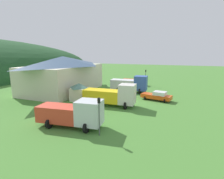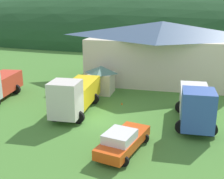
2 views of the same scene
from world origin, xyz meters
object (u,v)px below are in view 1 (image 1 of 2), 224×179
Objects in this scene: traffic_light_west at (99,113)px; box_truck_blue at (131,84)px; flatbed_truck_yellow at (113,95)px; traffic_cone_near_pickup at (104,98)px; depot_building at (64,73)px; light_truck_cream at (134,80)px; traffic_cone_mid_row at (96,103)px; play_shed_cream at (79,92)px; service_pickup_orange at (157,96)px; tow_truck_silver at (73,113)px; traffic_light_east at (146,76)px.

box_truck_blue is at bearing 6.32° from traffic_light_west.
traffic_cone_near_pickup is (3.77, 3.21, -1.75)m from flatbed_truck_yellow.
light_truck_cream is at bearing -44.48° from depot_building.
depot_building is 42.38× the size of traffic_cone_near_pickup.
flatbed_truck_yellow is 1.61× the size of light_truck_cream.
traffic_cone_mid_row is at bearing -111.13° from box_truck_blue.
play_shed_cream is 13.90m from service_pickup_orange.
box_truck_blue is at bearing 80.08° from tow_truck_silver.
traffic_light_west is (-29.91, -3.78, 1.28)m from light_truck_cream.
depot_building is 20.68m from tow_truck_silver.
depot_building is 2.47× the size of tow_truck_silver.
tow_truck_silver is (-10.04, -5.37, 0.06)m from play_shed_cream.
depot_building is 6.11× the size of play_shed_cream.
light_truck_cream is at bearing -6.11° from traffic_cone_mid_row.
depot_building reaches higher than traffic_light_east.
traffic_light_east reaches higher than tow_truck_silver.
play_shed_cream is at bearing 111.94° from tow_truck_silver.
depot_building is 20.64m from service_pickup_orange.
traffic_cone_mid_row is (9.97, 2.17, -1.68)m from tow_truck_silver.
traffic_light_west is 29.42m from traffic_light_east.
traffic_light_west is at bearing -151.85° from traffic_cone_mid_row.
light_truck_cream is at bearing -6.80° from traffic_cone_near_pickup.
tow_truck_silver is 1.48× the size of light_truck_cream.
flatbed_truck_yellow is 2.04× the size of traffic_light_east.
play_shed_cream is 6.94× the size of traffic_cone_near_pickup.
tow_truck_silver is at bearing -95.96° from box_truck_blue.
depot_building reaches higher than play_shed_cream.
flatbed_truck_yellow is (-6.61, -14.10, -2.20)m from depot_building.
depot_building is 23.70m from traffic_light_west.
service_pickup_orange is at bearing -92.07° from depot_building.
traffic_light_east is 19.40m from traffic_cone_mid_row.
box_truck_blue is at bearing 87.05° from flatbed_truck_yellow.
traffic_cone_near_pickup is at bearing -117.73° from box_truck_blue.
light_truck_cream is at bearing 91.56° from flatbed_truck_yellow.
box_truck_blue is (10.10, -6.68, 0.18)m from play_shed_cream.
flatbed_truck_yellow is at bearing -123.96° from service_pickup_orange.
depot_building is 18.44m from light_truck_cream.
traffic_cone_mid_row is (0.58, 3.36, -1.75)m from flatbed_truck_yellow.
service_pickup_orange is (-0.74, -20.39, -3.12)m from depot_building.
traffic_cone_near_pickup is (3.11, -3.35, -1.62)m from play_shed_cream.
traffic_light_east is at bearing 121.98° from service_pickup_orange.
flatbed_truck_yellow is 1.51× the size of service_pickup_orange.
play_shed_cream is at bearing 155.80° from traffic_light_east.
light_truck_cream reaches higher than service_pickup_orange.
traffic_cone_near_pickup is at bearing -2.68° from traffic_cone_mid_row.
traffic_light_east is at bearing 82.50° from flatbed_truck_yellow.
tow_truck_silver is 9.46m from flatbed_truck_yellow.
light_truck_cream is (8.87, 1.44, -0.62)m from box_truck_blue.
play_shed_cream is 19.68m from light_truck_cream.
light_truck_cream reaches higher than traffic_cone_near_pickup.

